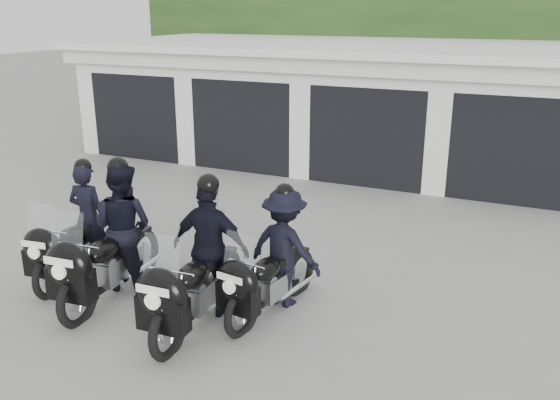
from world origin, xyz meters
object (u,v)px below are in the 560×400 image
at_px(police_bike_c, 204,260).
at_px(police_bike_d, 278,256).
at_px(police_bike_b, 115,237).
at_px(police_bike_a, 77,231).

xyz_separation_m(police_bike_c, police_bike_d, (0.71, 0.67, -0.08)).
bearing_deg(police_bike_d, police_bike_b, -157.29).
bearing_deg(police_bike_b, police_bike_d, 9.04).
distance_m(police_bike_a, police_bike_b, 0.93).
xyz_separation_m(police_bike_a, police_bike_c, (2.39, -0.36, 0.12)).
distance_m(police_bike_b, police_bike_d, 2.28).
bearing_deg(police_bike_c, police_bike_b, 172.28).
bearing_deg(police_bike_d, police_bike_c, -127.56).
height_order(police_bike_b, police_bike_d, police_bike_b).
relative_size(police_bike_b, police_bike_c, 1.01).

